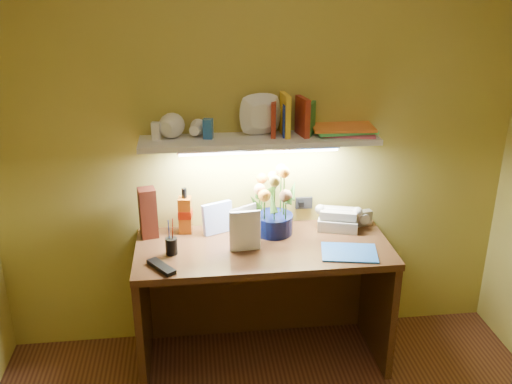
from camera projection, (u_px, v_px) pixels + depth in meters
desk at (263, 304)px, 3.27m from camera, size 1.40×0.60×0.75m
flower_bouquet at (274, 201)px, 3.21m from camera, size 0.32×0.32×0.39m
telephone at (338, 217)px, 3.32m from camera, size 0.27×0.23×0.14m
desk_clock at (364, 218)px, 3.36m from camera, size 0.10×0.06×0.09m
whisky_bottle at (185, 210)px, 3.24m from camera, size 0.08×0.08×0.27m
whisky_box at (148, 213)px, 3.19m from camera, size 0.11×0.11×0.29m
pen_cup at (171, 241)px, 3.02m from camera, size 0.07×0.07×0.16m
art_card at (218, 218)px, 3.26m from camera, size 0.18×0.10×0.18m
tv_remote at (161, 267)px, 2.89m from camera, size 0.16×0.19×0.02m
blue_folder at (349, 252)px, 3.05m from camera, size 0.33×0.27×0.01m
desk_book_a at (231, 230)px, 3.05m from camera, size 0.16×0.10×0.23m
desk_book_b at (229, 232)px, 3.02m from camera, size 0.17×0.02×0.23m
wall_shelf at (265, 133)px, 3.09m from camera, size 1.31×0.32×0.26m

